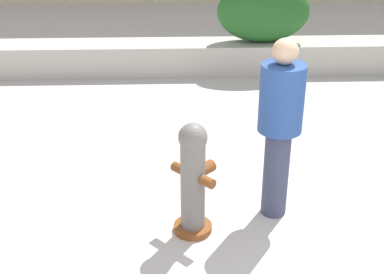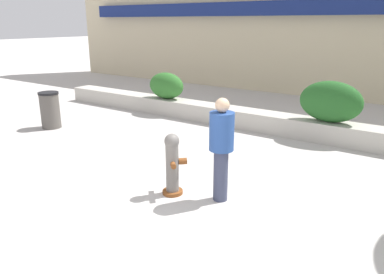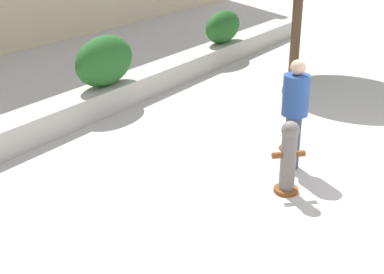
{
  "view_description": "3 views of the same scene",
  "coord_description": "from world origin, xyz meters",
  "px_view_note": "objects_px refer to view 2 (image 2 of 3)",
  "views": [
    {
      "loc": [
        -1.26,
        -2.61,
        2.92
      ],
      "look_at": [
        -1.09,
        1.92,
        0.73
      ],
      "focal_mm": 50.0,
      "sensor_mm": 36.0,
      "label": 1
    },
    {
      "loc": [
        2.57,
        -3.2,
        2.86
      ],
      "look_at": [
        -1.4,
        2.46,
        0.72
      ],
      "focal_mm": 35.0,
      "sensor_mm": 36.0,
      "label": 2
    },
    {
      "loc": [
        -7.51,
        -1.12,
        3.66
      ],
      "look_at": [
        -1.08,
        3.08,
        0.47
      ],
      "focal_mm": 50.0,
      "sensor_mm": 36.0,
      "label": 3
    }
  ],
  "objects_px": {
    "hedge_bush_0": "(166,86)",
    "trash_bin": "(50,110)",
    "hedge_bush_1": "(331,102)",
    "fire_hydrant": "(172,164)",
    "pedestrian": "(221,144)"
  },
  "relations": [
    {
      "from": "hedge_bush_0",
      "to": "pedestrian",
      "type": "bearing_deg",
      "value": -43.11
    },
    {
      "from": "fire_hydrant",
      "to": "pedestrian",
      "type": "relative_size",
      "value": 0.62
    },
    {
      "from": "fire_hydrant",
      "to": "pedestrian",
      "type": "xyz_separation_m",
      "value": [
        0.79,
        0.27,
        0.44
      ]
    },
    {
      "from": "fire_hydrant",
      "to": "pedestrian",
      "type": "bearing_deg",
      "value": 18.95
    },
    {
      "from": "trash_bin",
      "to": "pedestrian",
      "type": "bearing_deg",
      "value": -10.2
    },
    {
      "from": "hedge_bush_1",
      "to": "pedestrian",
      "type": "relative_size",
      "value": 0.87
    },
    {
      "from": "hedge_bush_1",
      "to": "trash_bin",
      "type": "xyz_separation_m",
      "value": [
        -6.7,
        -3.16,
        -0.49
      ]
    },
    {
      "from": "hedge_bush_0",
      "to": "fire_hydrant",
      "type": "height_order",
      "value": "hedge_bush_0"
    },
    {
      "from": "hedge_bush_0",
      "to": "trash_bin",
      "type": "relative_size",
      "value": 1.24
    },
    {
      "from": "pedestrian",
      "to": "trash_bin",
      "type": "distance_m",
      "value": 6.29
    },
    {
      "from": "hedge_bush_1",
      "to": "pedestrian",
      "type": "xyz_separation_m",
      "value": [
        -0.53,
        -4.27,
        -0.02
      ]
    },
    {
      "from": "hedge_bush_0",
      "to": "trash_bin",
      "type": "distance_m",
      "value": 3.57
    },
    {
      "from": "pedestrian",
      "to": "trash_bin",
      "type": "xyz_separation_m",
      "value": [
        -6.17,
        1.11,
        -0.48
      ]
    },
    {
      "from": "hedge_bush_0",
      "to": "trash_bin",
      "type": "xyz_separation_m",
      "value": [
        -1.61,
        -3.16,
        -0.4
      ]
    },
    {
      "from": "hedge_bush_1",
      "to": "fire_hydrant",
      "type": "relative_size",
      "value": 1.4
    }
  ]
}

